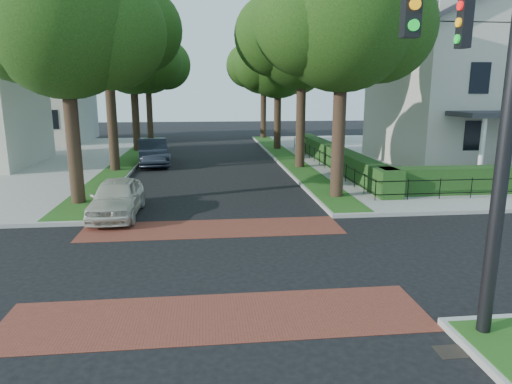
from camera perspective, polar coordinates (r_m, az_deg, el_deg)
ground at (r=13.00m, az=-5.20°, el=-8.72°), size 120.00×120.00×0.00m
sidewalk_ne at (r=37.09m, az=25.90°, el=4.13°), size 30.00×30.00×0.15m
crosswalk_far at (r=16.02m, az=-5.43°, el=-4.56°), size 9.00×2.20×0.01m
crosswalk_near at (r=10.08m, az=-4.82°, el=-15.28°), size 9.00×2.20×0.01m
storm_drain at (r=9.62m, az=23.50°, el=-17.82°), size 0.65×0.45×0.01m
grass_strip_ne at (r=32.03m, az=3.83°, el=4.37°), size 1.60×29.80×0.02m
grass_strip_nw at (r=31.98m, az=-15.64°, el=3.92°), size 1.60×29.80×0.02m
tree_right_near at (r=20.40m, az=10.94°, el=20.57°), size 7.75×6.67×10.66m
tree_right_mid at (r=28.16m, az=5.96°, el=19.19°), size 8.25×7.09×11.22m
tree_right_far at (r=36.86m, az=2.87°, el=15.96°), size 7.25×6.23×9.74m
tree_right_back at (r=45.78m, az=1.04°, el=15.76°), size 7.50×6.45×10.20m
tree_left_near at (r=20.21m, az=-22.50°, el=18.93°), size 7.50×6.45×10.20m
tree_left_mid at (r=28.09m, az=-17.97°, el=19.42°), size 8.00×6.88×11.48m
tree_left_far at (r=36.79m, az=-15.01°, el=15.91°), size 7.00×6.02×9.86m
tree_left_back at (r=45.74m, az=-13.30°, el=15.63°), size 7.75×6.66×10.44m
hedge_main_road at (r=28.51m, az=9.86°, el=4.40°), size 1.00×18.00×1.20m
fence_main_road at (r=28.32m, az=8.28°, el=4.09°), size 0.06×18.00×0.90m
house_victorian at (r=33.16m, az=26.76°, el=13.53°), size 13.00×13.05×12.48m
house_left_far at (r=46.71m, az=-25.98°, el=11.73°), size 10.00×9.00×10.14m
traffic_signal at (r=9.20m, az=27.52°, el=11.18°), size 2.17×2.00×8.00m
parked_car_front at (r=18.15m, az=-17.02°, el=-0.67°), size 1.72×4.27×1.45m
parked_car_middle at (r=30.21m, az=-12.77°, el=4.89°), size 2.49×5.28×1.67m
parked_car_rear at (r=31.14m, az=-12.58°, el=4.89°), size 2.55×5.12×1.43m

